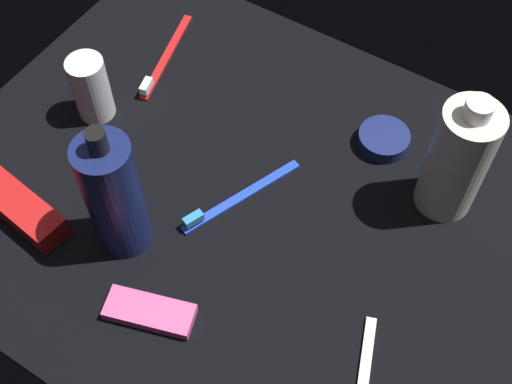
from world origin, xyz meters
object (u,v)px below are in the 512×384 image
toothbrush_blue (235,198)px  toothbrush_red (164,59)px  lotion_bottle (114,196)px  toothpaste_box_red (9,199)px  snack_bar_pink (150,312)px  bodywash_bottle (458,160)px  deodorant_stick (91,88)px  cream_tin_left (384,139)px

toothbrush_blue → toothbrush_red: 26.96cm
lotion_bottle → toothpaste_box_red: lotion_bottle is taller
toothbrush_blue → snack_bar_pink: 18.59cm
bodywash_bottle → toothbrush_red: size_ratio=1.06×
deodorant_stick → snack_bar_pink: (-25.03, 20.72, -4.12)cm
snack_bar_pink → cream_tin_left: bearing=-125.0°
deodorant_stick → lotion_bottle: bearing=139.2°
lotion_bottle → toothpaste_box_red: bearing=15.8°
toothpaste_box_red → lotion_bottle: bearing=-156.9°
bodywash_bottle → cream_tin_left: (10.52, -4.02, -7.54)cm
lotion_bottle → toothbrush_blue: (-8.63, -11.73, -8.50)cm
deodorant_stick → snack_bar_pink: deodorant_stick is taller
toothbrush_blue → bodywash_bottle: bearing=-147.2°
toothbrush_blue → cream_tin_left: bearing=-122.9°
deodorant_stick → cream_tin_left: size_ratio=1.40×
deodorant_stick → cream_tin_left: (-36.64, -16.34, -3.86)cm
lotion_bottle → bodywash_bottle: 40.65cm
toothpaste_box_red → bodywash_bottle: bearing=-139.3°
toothbrush_blue → toothbrush_red: bearing=-33.5°
lotion_bottle → toothbrush_red: size_ratio=1.17×
deodorant_stick → snack_bar_pink: 32.75cm
toothpaste_box_red → toothbrush_blue: bearing=-138.7°
toothbrush_blue → toothpaste_box_red: toothpaste_box_red is taller
toothbrush_red → cream_tin_left: size_ratio=2.54×
deodorant_stick → toothpaste_box_red: (-0.93, 18.14, -3.27)cm
cream_tin_left → deodorant_stick: bearing=24.0°
toothbrush_red → cream_tin_left: same height
lotion_bottle → cream_tin_left: 37.43cm
lotion_bottle → toothpaste_box_red: (15.15, 4.28, -7.50)cm
deodorant_stick → snack_bar_pink: size_ratio=0.94×
lotion_bottle → snack_bar_pink: lotion_bottle is taller
cream_tin_left → toothbrush_blue: bearing=57.1°
toothbrush_red → snack_bar_pink: 40.49cm
toothbrush_red → snack_bar_pink: size_ratio=1.70×
lotion_bottle → bodywash_bottle: lotion_bottle is taller
lotion_bottle → snack_bar_pink: 14.03cm
toothpaste_box_red → cream_tin_left: bearing=-128.7°
toothbrush_red → snack_bar_pink: bearing=124.3°
toothpaste_box_red → cream_tin_left: toothpaste_box_red is taller
bodywash_bottle → toothbrush_blue: 27.86cm
bodywash_bottle → cream_tin_left: size_ratio=2.70×
cream_tin_left → lotion_bottle: bearing=55.7°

